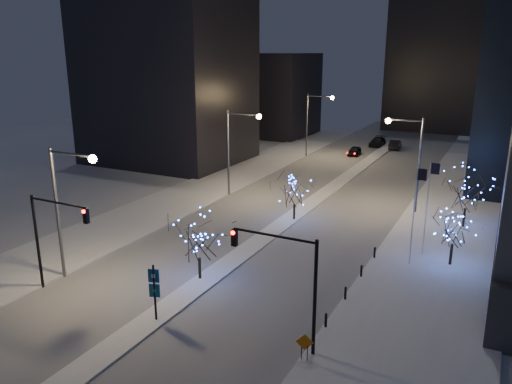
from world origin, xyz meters
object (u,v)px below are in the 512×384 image
Objects in this scene: street_lamp_w_mid at (236,142)px; wayfinding_sign at (154,287)px; car_far at (377,142)px; holiday_tree_plaza_near at (454,229)px; street_lamp_w_near at (66,197)px; holiday_tree_median_far at (295,191)px; holiday_tree_plaza_far at (467,191)px; traffic_signal_east at (289,273)px; car_mid at (395,145)px; traffic_signal_west at (51,229)px; holiday_tree_median_near at (199,238)px; car_near at (354,151)px; construction_sign at (305,345)px; street_lamp_east at (411,152)px; street_lamp_w_far at (314,117)px.

wayfinding_sign is at bearing -71.13° from street_lamp_w_mid.
holiday_tree_plaza_near reaches higher than car_far.
street_lamp_w_near reaches higher than holiday_tree_median_far.
street_lamp_w_mid reaches higher than holiday_tree_plaza_far.
traffic_signal_east reaches higher than car_mid.
car_far is 0.93× the size of holiday_tree_plaza_far.
street_lamp_w_mid is 1.43× the size of traffic_signal_west.
holiday_tree_plaza_far is (15.48, 5.32, 0.61)m from holiday_tree_median_far.
holiday_tree_median_near is at bearing -145.74° from holiday_tree_plaza_near.
street_lamp_w_mid is 30.54m from car_near.
car_mid is 0.86× the size of holiday_tree_plaza_far.
street_lamp_w_mid is at bearing -105.11° from car_near.
construction_sign is (9.99, 0.22, -1.26)m from wayfinding_sign.
street_lamp_w_near is 64.86m from car_far.
street_lamp_w_mid reaches higher than car_mid.
holiday_tree_median_far is at bearing -87.57° from car_far.
car_mid is at bearing 103.86° from street_lamp_east.
street_lamp_w_near is at bearing -134.53° from holiday_tree_plaza_far.
holiday_tree_plaza_far reaches higher than holiday_tree_median_far.
street_lamp_w_near is at bearing -115.25° from holiday_tree_median_far.
traffic_signal_east reaches higher than holiday_tree_median_far.
traffic_signal_east is 1.57× the size of holiday_tree_plaza_near.
holiday_tree_median_near is (8.44, -45.76, -3.12)m from street_lamp_w_far.
street_lamp_east is 30.30m from construction_sign.
holiday_tree_median_far is (9.44, -29.99, -3.37)m from street_lamp_w_far.
car_near is (5.12, 56.47, -4.04)m from traffic_signal_west.
street_lamp_east is 26.19m from holiday_tree_median_near.
street_lamp_w_far is at bearing 135.29° from holiday_tree_plaza_far.
traffic_signal_west and traffic_signal_east have the same top height.
street_lamp_w_far is at bearing 90.00° from street_lamp_w_near.
holiday_tree_median_near reaches higher than car_mid.
traffic_signal_east is 3.96m from construction_sign.
street_lamp_w_mid is at bearing -90.00° from street_lamp_w_far.
traffic_signal_east is at bearing -55.49° from street_lamp_w_mid.
holiday_tree_plaza_far is (0.06, 9.91, 0.63)m from holiday_tree_plaza_near.
street_lamp_w_near is at bearing -90.00° from street_lamp_w_mid.
street_lamp_w_far is 16.86m from car_far.
construction_sign is at bearing -17.29° from wayfinding_sign.
holiday_tree_plaza_near is (19.24, -39.04, 2.39)m from car_near.
car_near is 0.86× the size of car_mid.
car_near is at bearing 93.21° from holiday_tree_median_near.
car_near is at bearing 123.52° from holiday_tree_plaza_far.
street_lamp_w_near is at bearing 75.81° from car_mid.
street_lamp_w_far is 1.87× the size of car_far.
street_lamp_east is at bearing 53.42° from wayfinding_sign.
holiday_tree_median_far is 24.01m from construction_sign.
holiday_tree_plaza_far is (14.48, -37.45, 2.93)m from car_mid.
traffic_signal_east is at bearing 91.90° from car_mid.
wayfinding_sign reaches higher than construction_sign.
street_lamp_east reaches higher than car_near.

